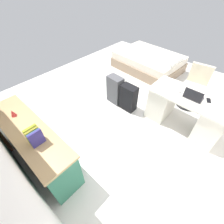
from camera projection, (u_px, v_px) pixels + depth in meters
ground_plane at (139, 108)px, 3.66m from camera, size 6.12×6.12×0.00m
desk at (185, 111)px, 3.02m from camera, size 1.44×0.66×0.74m
office_chair at (193, 89)px, 3.51m from camera, size 0.52×0.52×0.94m
credenza at (35, 144)px, 2.47m from camera, size 1.80×0.48×0.78m
bed at (149, 62)px, 4.84m from camera, size 1.98×1.51×0.58m
suitcase_black at (128, 98)px, 3.45m from camera, size 0.36×0.22×0.61m
suitcase_spare_grey at (115, 90)px, 3.62m from camera, size 0.37×0.24×0.67m
laptop at (193, 96)px, 2.70m from camera, size 0.31×0.22×0.21m
computer_mouse at (180, 91)px, 2.88m from camera, size 0.06×0.10×0.03m
cell_phone_near_laptop at (209, 100)px, 2.69m from camera, size 0.11×0.15×0.01m
book_row at (34, 136)px, 1.97m from camera, size 0.15×0.17×0.23m
figurine_small at (13, 113)px, 2.35m from camera, size 0.08×0.08×0.11m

